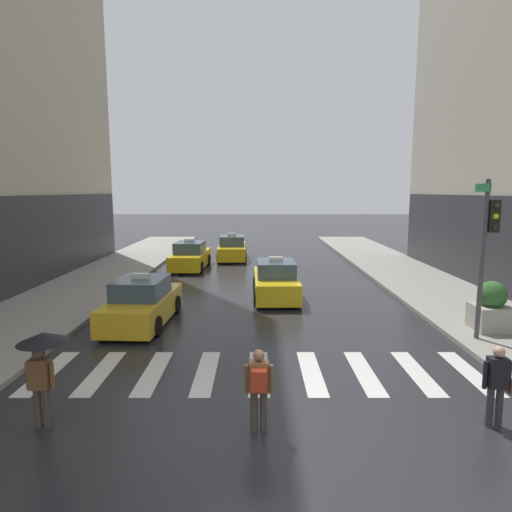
{
  "coord_description": "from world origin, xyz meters",
  "views": [
    {
      "loc": [
        -0.07,
        -7.59,
        4.6
      ],
      "look_at": [
        -0.08,
        8.0,
        2.27
      ],
      "focal_mm": 30.57,
      "sensor_mm": 36.0,
      "label": 1
    }
  ],
  "objects": [
    {
      "name": "pedestrian_with_umbrella",
      "position": [
        -4.17,
        0.37,
        1.52
      ],
      "size": [
        0.96,
        0.96,
        1.94
      ],
      "color": "#473D33",
      "rests_on": "ground"
    },
    {
      "name": "ground_plane",
      "position": [
        0.0,
        0.0,
        0.0
      ],
      "size": [
        160.0,
        160.0,
        0.0
      ],
      "primitive_type": "plane",
      "color": "#26262B"
    },
    {
      "name": "pedestrian_with_handbag",
      "position": [
        4.63,
        0.42,
        0.93
      ],
      "size": [
        0.6,
        0.24,
        1.65
      ],
      "color": "#333338",
      "rests_on": "ground"
    },
    {
      "name": "planter_near_corner",
      "position": [
        7.52,
        6.03,
        0.87
      ],
      "size": [
        1.1,
        1.1,
        1.6
      ],
      "color": "#A8A399",
      "rests_on": "curb_right"
    },
    {
      "name": "taxi_fourth",
      "position": [
        -1.69,
        21.65,
        0.72
      ],
      "size": [
        2.04,
        4.59,
        1.8
      ],
      "color": "yellow",
      "rests_on": "ground"
    },
    {
      "name": "taxi_second",
      "position": [
        0.78,
        10.95,
        0.72
      ],
      "size": [
        1.99,
        4.57,
        1.8
      ],
      "color": "yellow",
      "rests_on": "ground"
    },
    {
      "name": "taxi_lead",
      "position": [
        -4.04,
        7.19,
        0.72
      ],
      "size": [
        2.1,
        4.62,
        1.8
      ],
      "color": "gold",
      "rests_on": "ground"
    },
    {
      "name": "pedestrian_with_backpack",
      "position": [
        -0.02,
        0.19,
        0.97
      ],
      "size": [
        0.55,
        0.43,
        1.65
      ],
      "color": "#473D33",
      "rests_on": "ground"
    },
    {
      "name": "taxi_third",
      "position": [
        -3.99,
        18.06,
        0.72
      ],
      "size": [
        2.07,
        4.6,
        1.8
      ],
      "color": "yellow",
      "rests_on": "ground"
    },
    {
      "name": "traffic_light_pole",
      "position": [
        6.77,
        5.19,
        3.26
      ],
      "size": [
        0.44,
        0.84,
        4.8
      ],
      "color": "#47474C",
      "rests_on": "curb_right"
    },
    {
      "name": "crosswalk_markings",
      "position": [
        -0.0,
        3.0,
        0.0
      ],
      "size": [
        11.3,
        2.8,
        0.01
      ],
      "color": "silver",
      "rests_on": "ground"
    }
  ]
}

